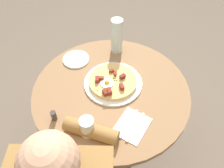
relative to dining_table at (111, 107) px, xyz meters
The scene contains 12 objects.
ground_plane 0.56m from the dining_table, ahead, with size 6.00×6.00×0.00m, color #6B5B4C.
dining_table is the anchor object (origin of this frame).
pizza_plate 0.18m from the dining_table, 103.85° to the right, with size 0.32×0.32×0.01m, color white.
breakfast_pizza 0.20m from the dining_table, 102.35° to the right, with size 0.27×0.27×0.05m.
bread_plate 0.36m from the dining_table, 46.10° to the right, with size 0.16×0.16×0.01m, color silver.
napkin 0.31m from the dining_table, 114.97° to the left, with size 0.17×0.14×0.00m, color white.
fork 0.30m from the dining_table, 112.48° to the left, with size 0.18×0.01×0.01m, color silver.
knife 0.32m from the dining_table, 117.19° to the left, with size 0.18×0.01×0.01m, color silver.
water_glass 0.37m from the dining_table, 69.43° to the left, with size 0.07×0.07×0.11m, color silver.
water_bottle 0.43m from the dining_table, 94.67° to the right, with size 0.07×0.07×0.22m, color silver.
salt_shaker 0.44m from the dining_table, 50.87° to the left, with size 0.03×0.03×0.06m, color white.
pepper_shaker 0.39m from the dining_table, 35.76° to the left, with size 0.03×0.03×0.05m, color #3F3833.
Camera 1 is at (-0.02, 0.82, 1.71)m, focal length 37.46 mm.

